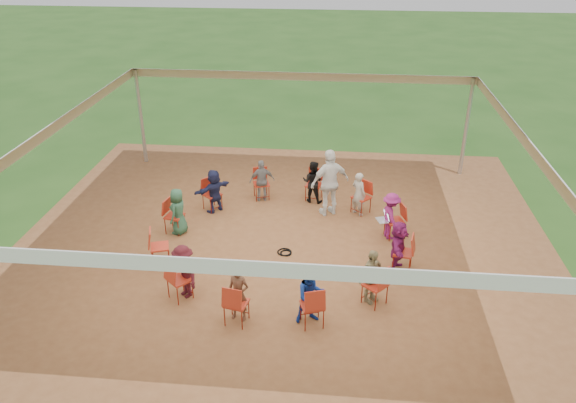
# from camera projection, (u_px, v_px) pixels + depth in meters

# --- Properties ---
(ground) EXTENTS (80.00, 80.00, 0.00)m
(ground) POSITION_uv_depth(u_px,v_px,m) (282.00, 250.00, 13.40)
(ground) COLOR #244B17
(ground) RESTS_ON ground
(dirt_patch) EXTENTS (13.00, 13.00, 0.00)m
(dirt_patch) POSITION_uv_depth(u_px,v_px,m) (282.00, 250.00, 13.40)
(dirt_patch) COLOR brown
(dirt_patch) RESTS_ON ground
(tent) EXTENTS (10.33, 10.33, 3.00)m
(tent) POSITION_uv_depth(u_px,v_px,m) (282.00, 158.00, 12.33)
(tent) COLOR #B2B2B7
(tent) RESTS_ON ground
(chair_0) EXTENTS (0.55, 0.54, 0.90)m
(chair_0) POSITION_uv_depth(u_px,v_px,m) (395.00, 221.00, 13.74)
(chair_0) COLOR #B32C18
(chair_0) RESTS_ON ground
(chair_1) EXTENTS (0.61, 0.61, 0.90)m
(chair_1) POSITION_uv_depth(u_px,v_px,m) (361.00, 198.00, 14.90)
(chair_1) COLOR #B32C18
(chair_1) RESTS_ON ground
(chair_2) EXTENTS (0.50, 0.52, 0.90)m
(chair_2) POSITION_uv_depth(u_px,v_px,m) (314.00, 185.00, 15.60)
(chair_2) COLOR #B32C18
(chair_2) RESTS_ON ground
(chair_3) EXTENTS (0.54, 0.55, 0.90)m
(chair_3) POSITION_uv_depth(u_px,v_px,m) (261.00, 184.00, 15.66)
(chair_3) COLOR #B32C18
(chair_3) RESTS_ON ground
(chair_4) EXTENTS (0.61, 0.61, 0.90)m
(chair_4) POSITION_uv_depth(u_px,v_px,m) (212.00, 195.00, 15.06)
(chair_4) COLOR #B32C18
(chair_4) RESTS_ON ground
(chair_5) EXTENTS (0.52, 0.50, 0.90)m
(chair_5) POSITION_uv_depth(u_px,v_px,m) (174.00, 216.00, 13.96)
(chair_5) COLOR #B32C18
(chair_5) RESTS_ON ground
(chair_6) EXTENTS (0.55, 0.54, 0.90)m
(chair_6) POSITION_uv_depth(u_px,v_px,m) (160.00, 247.00, 12.66)
(chair_6) COLOR #B32C18
(chair_6) RESTS_ON ground
(chair_7) EXTENTS (0.61, 0.61, 0.90)m
(chair_7) POSITION_uv_depth(u_px,v_px,m) (179.00, 280.00, 11.50)
(chair_7) COLOR #B32C18
(chair_7) RESTS_ON ground
(chair_8) EXTENTS (0.50, 0.52, 0.90)m
(chair_8) POSITION_uv_depth(u_px,v_px,m) (236.00, 303.00, 10.80)
(chair_8) COLOR #B32C18
(chair_8) RESTS_ON ground
(chair_9) EXTENTS (0.54, 0.55, 0.90)m
(chair_9) POSITION_uv_depth(u_px,v_px,m) (312.00, 306.00, 10.73)
(chair_9) COLOR #B32C18
(chair_9) RESTS_ON ground
(chair_10) EXTENTS (0.61, 0.61, 0.90)m
(chair_10) POSITION_uv_depth(u_px,v_px,m) (375.00, 285.00, 11.33)
(chair_10) COLOR #B32C18
(chair_10) RESTS_ON ground
(chair_11) EXTENTS (0.52, 0.50, 0.90)m
(chair_11) POSITION_uv_depth(u_px,v_px,m) (403.00, 253.00, 12.43)
(chair_11) COLOR #B32C18
(chair_11) RESTS_ON ground
(person_seated_0) EXTENTS (0.60, 0.85, 1.20)m
(person_seated_0) POSITION_uv_depth(u_px,v_px,m) (391.00, 216.00, 13.65)
(person_seated_0) COLOR #7C195A
(person_seated_0) RESTS_ON ground
(person_seated_1) EXTENTS (0.52, 0.51, 1.20)m
(person_seated_1) POSITION_uv_depth(u_px,v_px,m) (359.00, 194.00, 14.76)
(person_seated_1) COLOR #A6A194
(person_seated_1) RESTS_ON ground
(person_seated_2) EXTENTS (0.64, 0.45, 1.20)m
(person_seated_2) POSITION_uv_depth(u_px,v_px,m) (313.00, 182.00, 15.43)
(person_seated_2) COLOR black
(person_seated_2) RESTS_ON ground
(person_seated_3) EXTENTS (0.78, 0.56, 1.20)m
(person_seated_3) POSITION_uv_depth(u_px,v_px,m) (262.00, 181.00, 15.49)
(person_seated_3) COLOR slate
(person_seated_3) RESTS_ON ground
(person_seated_4) EXTENTS (1.05, 1.10, 1.20)m
(person_seated_4) POSITION_uv_depth(u_px,v_px,m) (214.00, 191.00, 14.91)
(person_seated_4) COLOR #1D2246
(person_seated_4) RESTS_ON ground
(person_seated_5) EXTENTS (0.44, 0.64, 1.20)m
(person_seated_5) POSITION_uv_depth(u_px,v_px,m) (178.00, 211.00, 13.86)
(person_seated_5) COLOR #28533A
(person_seated_5) RESTS_ON ground
(person_seated_6) EXTENTS (0.83, 0.80, 1.20)m
(person_seated_6) POSITION_uv_depth(u_px,v_px,m) (184.00, 271.00, 11.50)
(person_seated_6) COLOR #3F0F16
(person_seated_6) RESTS_ON ground
(person_seated_7) EXTENTS (0.49, 0.37, 1.20)m
(person_seated_7) POSITION_uv_depth(u_px,v_px,m) (238.00, 293.00, 10.83)
(person_seated_7) COLOR brown
(person_seated_7) RESTS_ON ground
(person_seated_8) EXTENTS (0.66, 0.50, 1.20)m
(person_seated_8) POSITION_uv_depth(u_px,v_px,m) (311.00, 295.00, 10.77)
(person_seated_8) COLOR navy
(person_seated_8) RESTS_ON ground
(person_seated_9) EXTENTS (0.74, 0.76, 1.20)m
(person_seated_9) POSITION_uv_depth(u_px,v_px,m) (371.00, 276.00, 11.34)
(person_seated_9) COLOR #96885E
(person_seated_9) RESTS_ON ground
(person_seated_10) EXTENTS (0.64, 1.17, 1.20)m
(person_seated_10) POSITION_uv_depth(u_px,v_px,m) (398.00, 246.00, 12.40)
(person_seated_10) COLOR #7C195A
(person_seated_10) RESTS_ON ground
(standing_person) EXTENTS (1.20, 0.99, 1.83)m
(standing_person) POSITION_uv_depth(u_px,v_px,m) (330.00, 183.00, 14.63)
(standing_person) COLOR silver
(standing_person) RESTS_ON ground
(cable_coil) EXTENTS (0.40, 0.40, 0.03)m
(cable_coil) POSITION_uv_depth(u_px,v_px,m) (285.00, 252.00, 13.26)
(cable_coil) COLOR black
(cable_coil) RESTS_ON ground
(laptop) EXTENTS (0.36, 0.41, 0.23)m
(laptop) POSITION_uv_depth(u_px,v_px,m) (384.00, 218.00, 13.63)
(laptop) COLOR #B7B7BC
(laptop) RESTS_ON ground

